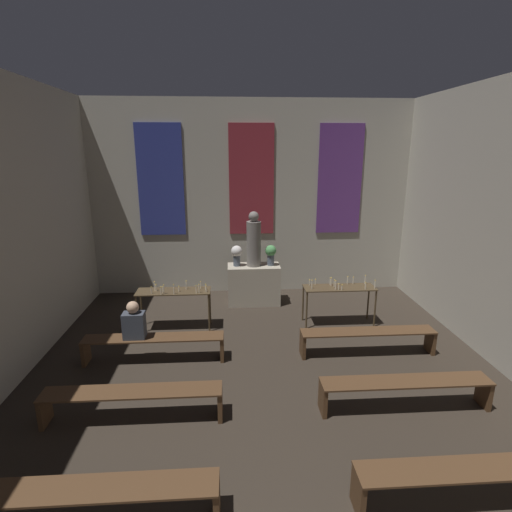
# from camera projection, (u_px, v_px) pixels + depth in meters

# --- Properties ---
(wall_back) EXTENTS (8.02, 0.16, 4.73)m
(wall_back) POSITION_uv_depth(u_px,v_px,m) (251.00, 198.00, 9.86)
(wall_back) COLOR #B2AD9E
(wall_back) RESTS_ON ground_plane
(altar) EXTENTS (1.22, 0.59, 0.93)m
(altar) POSITION_uv_depth(u_px,v_px,m) (254.00, 284.00, 9.44)
(altar) COLOR #ADA38E
(altar) RESTS_ON ground_plane
(statue) EXTENTS (0.33, 0.33, 1.27)m
(statue) POSITION_uv_depth(u_px,v_px,m) (254.00, 241.00, 9.17)
(statue) COLOR slate
(statue) RESTS_ON altar
(flower_vase_left) EXTENTS (0.26, 0.26, 0.48)m
(flower_vase_left) POSITION_uv_depth(u_px,v_px,m) (237.00, 254.00, 9.22)
(flower_vase_left) COLOR #4C5666
(flower_vase_left) RESTS_ON altar
(flower_vase_right) EXTENTS (0.26, 0.26, 0.48)m
(flower_vase_right) POSITION_uv_depth(u_px,v_px,m) (271.00, 253.00, 9.27)
(flower_vase_right) COLOR #4C5666
(flower_vase_right) RESTS_ON altar
(candle_rack_left) EXTENTS (1.48, 0.47, 1.02)m
(candle_rack_left) POSITION_uv_depth(u_px,v_px,m) (174.00, 295.00, 8.03)
(candle_rack_left) COLOR #473823
(candle_rack_left) RESTS_ON ground_plane
(candle_rack_right) EXTENTS (1.48, 0.47, 1.01)m
(candle_rack_right) POSITION_uv_depth(u_px,v_px,m) (339.00, 291.00, 8.25)
(candle_rack_right) COLOR #473823
(candle_rack_right) RESTS_ON ground_plane
(pew_second_left) EXTENTS (2.39, 0.36, 0.45)m
(pew_second_left) POSITION_uv_depth(u_px,v_px,m) (95.00, 497.00, 3.83)
(pew_second_left) COLOR #4C331E
(pew_second_left) RESTS_ON ground_plane
(pew_second_right) EXTENTS (2.39, 0.36, 0.45)m
(pew_second_right) POSITION_uv_depth(u_px,v_px,m) (471.00, 477.00, 4.06)
(pew_second_right) COLOR #4C331E
(pew_second_right) RESTS_ON ground_plane
(pew_third_left) EXTENTS (2.39, 0.36, 0.45)m
(pew_third_left) POSITION_uv_depth(u_px,v_px,m) (133.00, 398.00, 5.34)
(pew_third_left) COLOR #4C331E
(pew_third_left) RESTS_ON ground_plane
(pew_third_right) EXTENTS (2.39, 0.36, 0.45)m
(pew_third_right) POSITION_uv_depth(u_px,v_px,m) (405.00, 387.00, 5.58)
(pew_third_right) COLOR #4C331E
(pew_third_right) RESTS_ON ground_plane
(pew_back_left) EXTENTS (2.39, 0.36, 0.45)m
(pew_back_left) POSITION_uv_depth(u_px,v_px,m) (154.00, 343.00, 6.86)
(pew_back_left) COLOR #4C331E
(pew_back_left) RESTS_ON ground_plane
(pew_back_right) EXTENTS (2.39, 0.36, 0.45)m
(pew_back_right) POSITION_uv_depth(u_px,v_px,m) (368.00, 336.00, 7.10)
(pew_back_right) COLOR #4C331E
(pew_back_right) RESTS_ON ground_plane
(person_seated) EXTENTS (0.36, 0.24, 0.66)m
(person_seated) POSITION_uv_depth(u_px,v_px,m) (134.00, 322.00, 6.74)
(person_seated) COLOR #383D47
(person_seated) RESTS_ON pew_back_left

